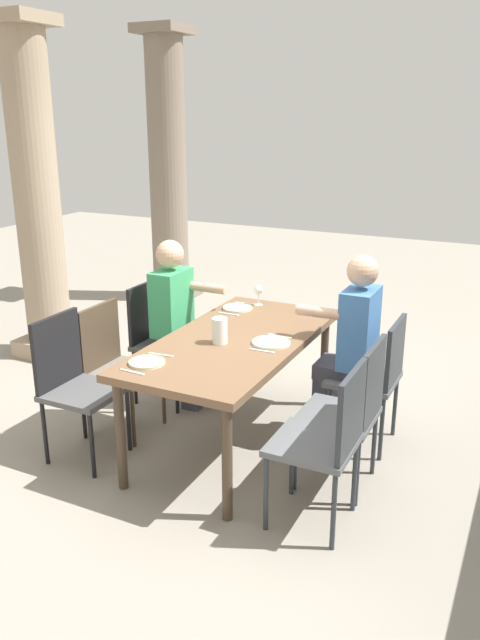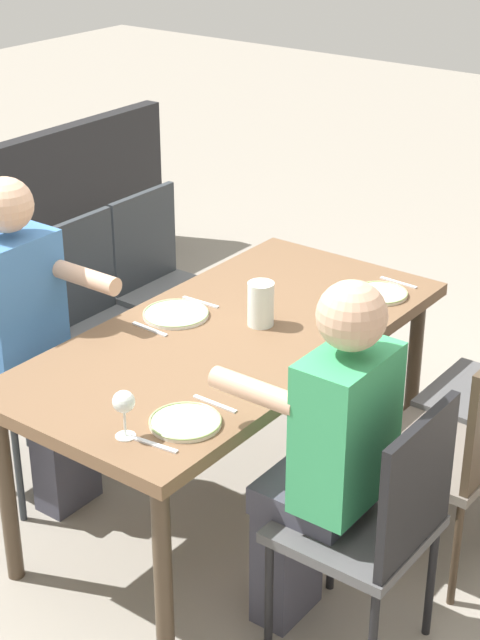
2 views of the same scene
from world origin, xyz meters
The scene contains 20 objects.
ground_plane centered at (0.00, 0.00, 0.00)m, with size 16.00×16.00×0.00m, color gray.
dining_table centered at (0.00, 0.00, 0.69)m, with size 1.79×0.87×0.76m.
chair_west_south centered at (-0.62, -0.86, 0.55)m, with size 0.44×0.44×0.94m.
chair_mid_north centered at (-0.18, 0.86, 0.52)m, with size 0.44×0.44×0.91m.
chair_mid_south centered at (-0.18, -0.86, 0.53)m, with size 0.44×0.44×0.94m.
chair_east_north centered at (0.38, 0.86, 0.53)m, with size 0.44×0.44×0.93m.
chair_east_south centered at (0.38, -0.86, 0.53)m, with size 0.44×0.44×0.90m.
diner_woman_green centered at (0.38, -0.67, 0.71)m, with size 0.34×0.49×1.32m.
diner_man_white centered at (0.38, 0.66, 0.69)m, with size 0.35×0.49×1.29m.
plate_0 centered at (-0.63, 0.27, 0.77)m, with size 0.22×0.22×0.02m.
fork_0 centered at (-0.78, 0.27, 0.76)m, with size 0.02×0.17×0.01m, color silver.
spoon_0 centered at (-0.48, 0.27, 0.76)m, with size 0.02×0.17×0.01m, color silver.
plate_1 centered at (0.01, -0.26, 0.77)m, with size 0.25×0.25×0.02m.
fork_1 centered at (-0.14, -0.26, 0.76)m, with size 0.02×0.17×0.01m, color silver.
spoon_1 centered at (0.16, -0.26, 0.76)m, with size 0.02×0.17×0.01m, color silver.
plate_2 centered at (0.59, 0.27, 0.77)m, with size 0.23×0.23×0.02m.
wine_glass_2 centered at (0.76, 0.17, 0.88)m, with size 0.07×0.07×0.16m.
fork_2 centered at (0.44, 0.27, 0.76)m, with size 0.02×0.17×0.01m, color silver.
spoon_2 centered at (0.74, 0.27, 0.76)m, with size 0.02×0.17×0.01m, color silver.
water_pitcher centered at (-0.13, 0.05, 0.84)m, with size 0.10×0.10×0.17m.
Camera 2 is at (2.66, 2.04, 2.43)m, focal length 57.07 mm.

